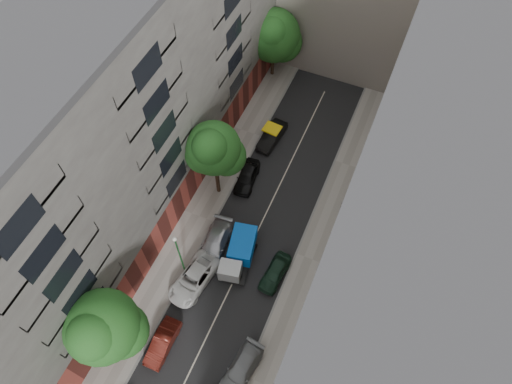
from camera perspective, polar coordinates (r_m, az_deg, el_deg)
The scene contains 19 objects.
ground at distance 40.96m, azimuth -0.22°, elevation -5.76°, with size 120.00×120.00×0.00m, color #4C4C49.
road_surface at distance 40.95m, azimuth -0.22°, elevation -5.76°, with size 8.00×44.00×0.02m, color black.
sidewalk_left at distance 42.25m, azimuth -7.10°, elevation -3.06°, with size 3.00×44.00×0.15m, color gray.
sidewalk_right at distance 40.25m, azimuth 7.07°, elevation -8.42°, with size 3.00×44.00×0.15m, color gray.
building_left at distance 36.52m, azimuth -16.48°, elevation 7.79°, with size 8.00×44.00×20.00m, color #4A4845.
building_right at distance 31.70m, azimuth 18.36°, elevation -4.22°, with size 8.00×44.00×20.00m, color #B6A88E.
tarp_truck at distance 38.98m, azimuth -2.13°, elevation -7.61°, with size 2.83×5.18×2.24m.
car_left_1 at distance 37.69m, azimuth -11.62°, elevation -17.98°, with size 1.39×3.99×1.31m, color #4D150F.
car_left_2 at distance 38.92m, azimuth -7.79°, elevation -10.68°, with size 2.40×5.20×1.44m, color silver.
car_left_3 at distance 40.06m, azimuth -5.18°, elevation -6.44°, with size 2.03×5.01×1.45m, color #B9B9BE.
car_left_4 at distance 43.54m, azimuth -1.14°, elevation 1.93°, with size 1.69×4.21×1.43m, color black.
car_left_5 at distance 46.61m, azimuth 1.99°, elevation 7.02°, with size 1.52×4.36×1.44m, color black.
car_right_1 at distance 36.57m, azimuth -1.86°, elevation -21.31°, with size 1.84×4.52×1.31m, color slate.
car_right_2 at distance 38.88m, azimuth 2.39°, elevation -10.01°, with size 1.57×3.91×1.33m, color black.
tree_near at distance 33.06m, azimuth -18.52°, elevation -15.97°, with size 5.33×5.06×9.01m.
tree_mid at distance 38.31m, azimuth -5.26°, elevation 5.15°, with size 5.01×4.70×9.14m.
tree_far at distance 50.32m, azimuth 2.26°, elevation 18.75°, with size 5.81×5.61×8.03m.
lamp_post at distance 36.58m, azimuth -9.65°, elevation -7.33°, with size 0.36×0.36×6.03m.
pedestrian at distance 42.19m, azimuth 10.90°, elevation -1.76°, with size 0.60×0.39×1.64m, color black.
Camera 1 is at (7.48, -17.07, 36.48)m, focal length 32.00 mm.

